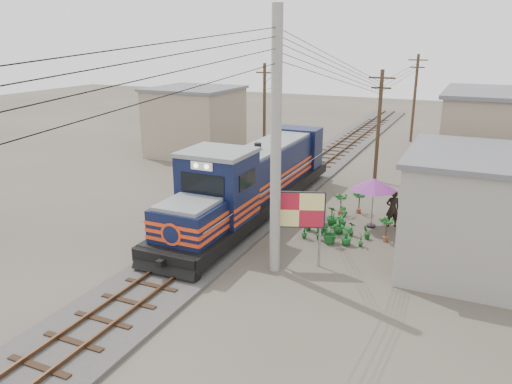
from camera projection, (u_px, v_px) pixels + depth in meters
The scene contains 16 objects.
ground at pixel (205, 250), 21.72m from camera, with size 120.00×120.00×0.00m, color #473F35.
ballast at pixel (287, 188), 30.39m from camera, with size 3.60×70.00×0.16m, color #595651.
track at pixel (287, 185), 30.34m from camera, with size 1.15×70.00×0.12m.
locomotive at pixel (253, 182), 25.58m from camera, with size 2.99×16.28×4.03m.
utility_pole_main at pixel (276, 147), 18.42m from camera, with size 0.40×0.40×10.00m.
wooden_pole_mid at pixel (379, 124), 31.02m from camera, with size 1.60×0.24×7.00m.
wooden_pole_far at pixel (415, 97), 42.99m from camera, with size 1.60×0.24×7.50m.
wooden_pole_left at pixel (264, 108), 38.25m from camera, with size 1.60×0.24×7.00m.
power_lines at pixel (277, 62), 26.91m from camera, with size 9.65×19.00×3.30m.
shophouse_front at pixel (503, 215), 19.09m from camera, with size 7.35×6.30×4.70m.
shophouse_back at pixel (490, 135), 35.88m from camera, with size 6.30×6.30×4.20m.
shophouse_left at pixel (195, 121), 38.80m from camera, with size 6.30×6.30×5.20m.
billboard at pixel (299, 212), 19.57m from camera, with size 1.95×0.82×3.14m.
market_umbrella at pixel (374, 184), 23.74m from camera, with size 2.72×2.72×2.46m.
vendor at pixel (393, 209), 24.14m from camera, with size 0.68×0.44×1.86m, color black.
plant_nursery at pixel (329, 224), 23.39m from camera, with size 3.38×3.24×1.14m.
Camera 1 is at (10.30, -17.27, 8.89)m, focal length 35.00 mm.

